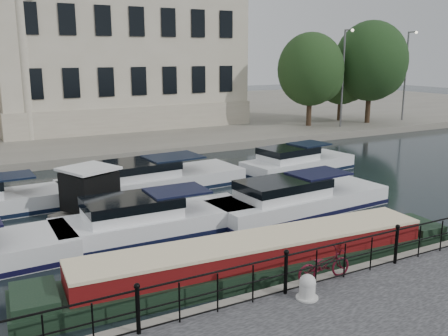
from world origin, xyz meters
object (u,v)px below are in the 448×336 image
(bicycle, at_px, (324,265))
(narrowboat, at_px, (258,263))
(mooring_bollard, at_px, (307,287))
(harbour_hut, at_px, (90,194))

(bicycle, height_order, narrowboat, bicycle)
(mooring_bollard, bearing_deg, harbour_hut, 104.35)
(bicycle, relative_size, harbour_hut, 0.50)
(narrowboat, xyz_separation_m, harbour_hut, (-3.10, 8.16, 0.59))
(bicycle, bearing_deg, mooring_bollard, 124.56)
(bicycle, bearing_deg, harbour_hut, 24.17)
(bicycle, distance_m, harbour_hut, 11.01)
(mooring_bollard, distance_m, narrowboat, 2.84)
(mooring_bollard, relative_size, narrowboat, 0.05)
(bicycle, xyz_separation_m, mooring_bollard, (-1.06, -0.64, -0.14))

